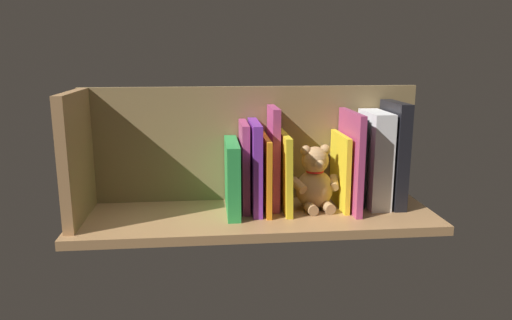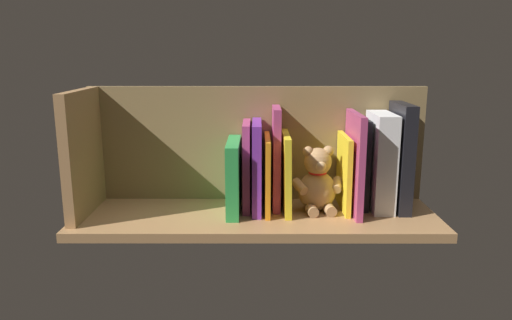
{
  "view_description": "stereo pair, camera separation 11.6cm",
  "coord_description": "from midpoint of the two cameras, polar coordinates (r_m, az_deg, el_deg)",
  "views": [
    {
      "loc": [
        11.43,
        112.99,
        39.13
      ],
      "look_at": [
        0.0,
        0.0,
        13.35
      ],
      "focal_mm": 33.87,
      "sensor_mm": 36.0,
      "label": 1
    },
    {
      "loc": [
        -0.19,
        113.57,
        39.13
      ],
      "look_at": [
        0.0,
        0.0,
        13.35
      ],
      "focal_mm": 33.87,
      "sensor_mm": 36.0,
      "label": 2
    }
  ],
  "objects": [
    {
      "name": "book_5",
      "position": [
        1.21,
        -0.67,
        0.26
      ],
      "size": [
        1.87,
        12.37,
        25.56
      ],
      "primitive_type": "cube",
      "color": "#B23F72",
      "rests_on": "ground_plane"
    },
    {
      "name": "book_9",
      "position": [
        1.19,
        -5.63,
        -2.02
      ],
      "size": [
        3.08,
        18.33,
        17.67
      ],
      "primitive_type": "cube",
      "color": "green",
      "rests_on": "ground_plane"
    },
    {
      "name": "shelf_back_panel",
      "position": [
        1.28,
        -3.15,
        1.92
      ],
      "size": [
        87.9,
        1.5,
        30.13
      ],
      "primitive_type": "cube",
      "color": "olive",
      "rests_on": "ground_plane"
    },
    {
      "name": "book_0",
      "position": [
        1.27,
        13.4,
        0.68
      ],
      "size": [
        3.15,
        14.64,
        26.62
      ],
      "primitive_type": "cube",
      "color": "black",
      "rests_on": "ground_plane"
    },
    {
      "name": "book_8",
      "position": [
        1.21,
        -4.16,
        -0.73
      ],
      "size": [
        1.8,
        13.74,
        21.94
      ],
      "primitive_type": "cube",
      "color": "#B23F72",
      "rests_on": "ground_plane"
    },
    {
      "name": "teddy_bear",
      "position": [
        1.21,
        4.26,
        -2.51
      ],
      "size": [
        13.17,
        11.27,
        16.36
      ],
      "rotation": [
        0.0,
        0.0,
        0.13
      ],
      "color": "tan",
      "rests_on": "ground_plane"
    },
    {
      "name": "book_7",
      "position": [
        1.2,
        -2.84,
        -0.78
      ],
      "size": [
        2.22,
        16.24,
        22.2
      ],
      "primitive_type": "cube",
      "color": "purple",
      "rests_on": "ground_plane"
    },
    {
      "name": "ground_plane",
      "position": [
        1.2,
        -2.79,
        -6.75
      ],
      "size": [
        87.9,
        28.75,
        2.2
      ],
      "primitive_type": "cube",
      "color": "#A87A4C"
    },
    {
      "name": "book_1",
      "position": [
        1.26,
        9.15,
        -0.14
      ],
      "size": [
        2.17,
        11.48,
        22.63
      ],
      "primitive_type": "cube",
      "color": "black",
      "rests_on": "ground_plane"
    },
    {
      "name": "dictionary_thick_white",
      "position": [
        1.25,
        11.27,
        0.11
      ],
      "size": [
        5.13,
        14.32,
        24.24
      ],
      "primitive_type": "cube",
      "color": "white",
      "rests_on": "ground_plane"
    },
    {
      "name": "book_3",
      "position": [
        1.23,
        7.25,
        -1.26
      ],
      "size": [
        1.33,
        15.54,
        18.81
      ],
      "primitive_type": "cube",
      "rotation": [
        0.0,
        0.01,
        0.0
      ],
      "color": "yellow",
      "rests_on": "ground_plane"
    },
    {
      "name": "shelf_side_divider",
      "position": [
        1.21,
        -23.06,
        0.32
      ],
      "size": [
        2.4,
        22.75,
        30.13
      ],
      "primitive_type": "cube",
      "color": "#A87A4C",
      "rests_on": "ground_plane"
    },
    {
      "name": "book_4",
      "position": [
        1.2,
        0.59,
        -1.4
      ],
      "size": [
        1.94,
        16.83,
        19.32
      ],
      "primitive_type": "cube",
      "rotation": [
        0.0,
        0.02,
        0.0
      ],
      "color": "yellow",
      "rests_on": "ground_plane"
    },
    {
      "name": "book_2",
      "position": [
        1.22,
        8.41,
        -0.08
      ],
      "size": [
        1.6,
        18.5,
        24.59
      ],
      "primitive_type": "cube",
      "rotation": [
        0.0,
        -0.0,
        0.0
      ],
      "color": "#B23F72",
      "rests_on": "ground_plane"
    },
    {
      "name": "book_6",
      "position": [
        1.2,
        -1.65,
        -1.63
      ],
      "size": [
        1.22,
        16.89,
        18.58
      ],
      "primitive_type": "cube",
      "color": "orange",
      "rests_on": "ground_plane"
    }
  ]
}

